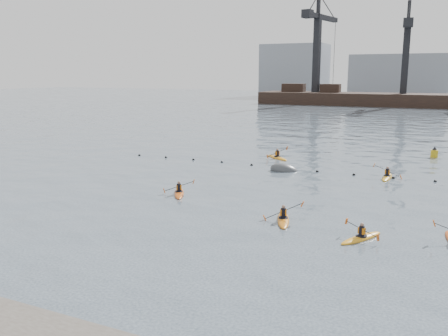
% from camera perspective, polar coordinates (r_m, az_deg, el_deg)
% --- Properties ---
extents(ground, '(400.00, 400.00, 0.00)m').
position_cam_1_polar(ground, '(20.64, -7.52, -11.74)').
color(ground, '#313A48').
rests_on(ground, ground).
extents(float_line, '(33.24, 0.73, 0.24)m').
position_cam_1_polar(float_line, '(40.75, 9.19, -0.17)').
color(float_line, black).
rests_on(float_line, ground).
extents(barge_pier, '(72.00, 19.30, 29.50)m').
position_cam_1_polar(barge_pier, '(126.49, 20.58, 7.83)').
color(barge_pier, black).
rests_on(barge_pier, ground).
extents(skyline, '(141.00, 28.00, 22.00)m').
position_cam_1_polar(skyline, '(166.37, 22.85, 10.88)').
color(skyline, gray).
rests_on(skyline, ground).
extents(kayaker_0, '(2.17, 3.25, 1.28)m').
position_cam_1_polar(kayaker_0, '(26.69, 7.14, -6.10)').
color(kayaker_0, '#C66C12').
rests_on(kayaker_0, ground).
extents(kayaker_1, '(1.94, 2.91, 0.96)m').
position_cam_1_polar(kayaker_1, '(24.62, 16.19, -8.01)').
color(kayaker_1, orange).
rests_on(kayaker_1, ground).
extents(kayaker_2, '(2.10, 3.03, 1.12)m').
position_cam_1_polar(kayaker_2, '(32.37, -5.43, -2.95)').
color(kayaker_2, '#C04F12').
rests_on(kayaker_2, ground).
extents(kayaker_3, '(2.22, 3.22, 1.23)m').
position_cam_1_polar(kayaker_3, '(39.27, 19.02, -0.99)').
color(kayaker_3, gold).
rests_on(kayaker_3, ground).
extents(kayaker_5, '(3.02, 2.72, 1.22)m').
position_cam_1_polar(kayaker_5, '(45.96, 6.42, 1.30)').
color(kayaker_5, orange).
rests_on(kayaker_5, ground).
extents(mooring_buoy, '(2.95, 2.24, 1.68)m').
position_cam_1_polar(mooring_buoy, '(40.16, 7.28, -0.33)').
color(mooring_buoy, '#393B3E').
rests_on(mooring_buoy, ground).
extents(nav_buoy, '(0.68, 0.68, 1.23)m').
position_cam_1_polar(nav_buoy, '(50.49, 23.97, 1.60)').
color(nav_buoy, gold).
rests_on(nav_buoy, ground).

